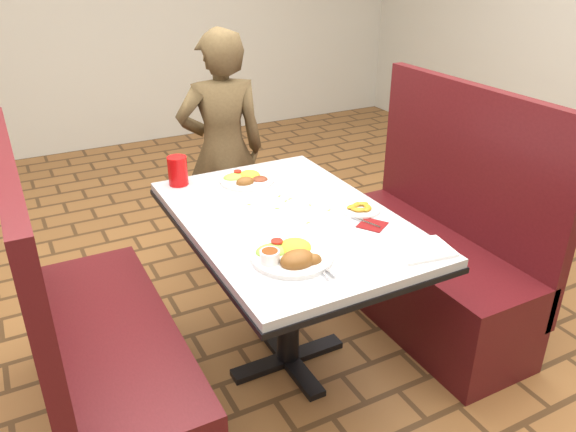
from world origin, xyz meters
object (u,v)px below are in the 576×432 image
object	(u,v)px
dining_table	(288,237)
diner_person	(223,152)
far_dinner_plate	(246,177)
red_tumbler	(178,171)
near_dinner_plate	(291,252)
booth_bench_left	(102,359)
plantain_plate	(360,208)
booth_bench_right	(430,259)

from	to	relation	value
dining_table	diner_person	world-z (taller)	diner_person
diner_person	far_dinner_plate	size ratio (longest dim) A/B	5.46
red_tumbler	near_dinner_plate	bearing A→B (deg)	-80.69
booth_bench_left	near_dinner_plate	xyz separation A→B (m)	(0.65, -0.31, 0.45)
near_dinner_plate	red_tumbler	bearing A→B (deg)	99.31
diner_person	far_dinner_plate	distance (m)	0.64
far_dinner_plate	plantain_plate	xyz separation A→B (m)	(0.29, -0.51, -0.01)
dining_table	booth_bench_right	size ratio (longest dim) A/B	1.01
booth_bench_left	plantain_plate	xyz separation A→B (m)	(1.09, -0.09, 0.43)
booth_bench_right	far_dinner_plate	world-z (taller)	booth_bench_right
booth_bench_left	diner_person	xyz separation A→B (m)	(0.92, 1.03, 0.35)
diner_person	red_tumbler	xyz separation A→B (m)	(-0.41, -0.50, 0.14)
dining_table	booth_bench_left	world-z (taller)	booth_bench_left
diner_person	far_dinner_plate	world-z (taller)	diner_person
booth_bench_left	diner_person	size ratio (longest dim) A/B	0.88
booth_bench_left	far_dinner_plate	world-z (taller)	booth_bench_left
plantain_plate	red_tumbler	size ratio (longest dim) A/B	1.24
booth_bench_left	booth_bench_right	xyz separation A→B (m)	(1.60, 0.00, 0.00)
booth_bench_left	far_dinner_plate	distance (m)	1.00
booth_bench_right	plantain_plate	size ratio (longest dim) A/B	7.28
near_dinner_plate	plantain_plate	xyz separation A→B (m)	(0.44, 0.22, -0.02)
booth_bench_right	plantain_plate	world-z (taller)	booth_bench_right
diner_person	near_dinner_plate	size ratio (longest dim) A/B	4.70
dining_table	near_dinner_plate	distance (m)	0.37
booth_bench_left	far_dinner_plate	xyz separation A→B (m)	(0.80, 0.41, 0.44)
diner_person	far_dinner_plate	xyz separation A→B (m)	(-0.12, -0.62, 0.09)
diner_person	red_tumbler	distance (m)	0.67
dining_table	near_dinner_plate	xyz separation A→B (m)	(-0.15, -0.31, 0.13)
red_tumbler	booth_bench_left	bearing A→B (deg)	-134.09
booth_bench_right	far_dinner_plate	size ratio (longest dim) A/B	4.81
near_dinner_plate	far_dinner_plate	xyz separation A→B (m)	(0.15, 0.72, -0.01)
near_dinner_plate	red_tumbler	size ratio (longest dim) A/B	2.17
plantain_plate	dining_table	bearing A→B (deg)	161.82
booth_bench_right	red_tumbler	world-z (taller)	booth_bench_right
far_dinner_plate	plantain_plate	bearing A→B (deg)	-60.48
near_dinner_plate	far_dinner_plate	bearing A→B (deg)	78.22
booth_bench_right	far_dinner_plate	distance (m)	1.00
booth_bench_left	far_dinner_plate	bearing A→B (deg)	27.39
booth_bench_right	diner_person	bearing A→B (deg)	123.18
dining_table	booth_bench_left	size ratio (longest dim) A/B	1.01
dining_table	booth_bench_left	distance (m)	0.86
near_dinner_plate	red_tumbler	xyz separation A→B (m)	(-0.14, 0.84, 0.03)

